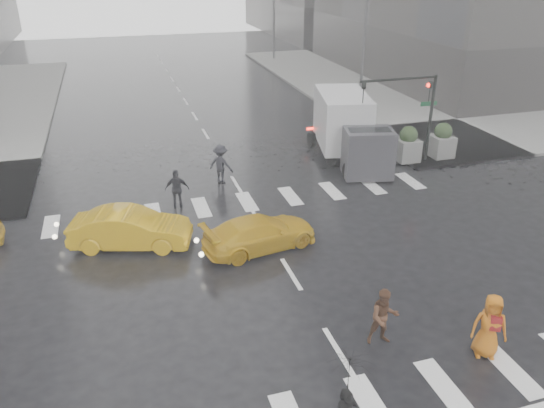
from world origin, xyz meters
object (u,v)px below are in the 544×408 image
object	(u,v)px
traffic_signal_pole	(415,102)
taxi_mid	(130,229)
box_truck	(349,128)
pedestrian_brown	(384,317)
pedestrian_orange	(490,326)

from	to	relation	value
traffic_signal_pole	taxi_mid	size ratio (longest dim) A/B	1.04
traffic_signal_pole	box_truck	size ratio (longest dim) A/B	0.72
taxi_mid	box_truck	world-z (taller)	box_truck
pedestrian_brown	pedestrian_orange	xyz separation A→B (m)	(2.41, -1.24, 0.08)
traffic_signal_pole	pedestrian_brown	bearing A→B (deg)	-122.71
box_truck	pedestrian_orange	bearing A→B (deg)	-86.52
pedestrian_brown	box_truck	size ratio (longest dim) A/B	0.27
pedestrian_orange	traffic_signal_pole	bearing A→B (deg)	95.33
taxi_mid	pedestrian_orange	bearing A→B (deg)	-118.64
pedestrian_brown	pedestrian_orange	distance (m)	2.72
pedestrian_orange	taxi_mid	xyz separation A→B (m)	(-8.71, 8.74, -0.22)
pedestrian_orange	box_truck	xyz separation A→B (m)	(2.51, 14.60, 0.85)
pedestrian_orange	taxi_mid	size ratio (longest dim) A/B	0.43
pedestrian_brown	pedestrian_orange	bearing A→B (deg)	-18.35
pedestrian_brown	taxi_mid	world-z (taller)	pedestrian_brown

